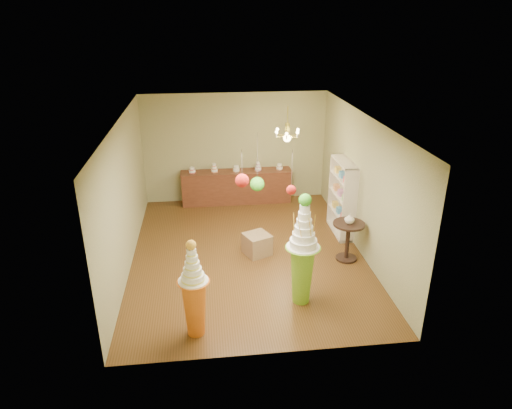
{
  "coord_description": "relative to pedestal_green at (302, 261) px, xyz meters",
  "views": [
    {
      "loc": [
        -0.86,
        -8.86,
        4.95
      ],
      "look_at": [
        0.19,
        0.0,
        1.17
      ],
      "focal_mm": 32.0,
      "sensor_mm": 36.0,
      "label": 1
    }
  ],
  "objects": [
    {
      "name": "wall_back",
      "position": [
        -0.8,
        5.16,
        0.65
      ],
      "size": [
        5.0,
        0.04,
        3.0
      ],
      "primitive_type": "cube",
      "color": "#9A9B6E",
      "rests_on": "ground"
    },
    {
      "name": "wall_right",
      "position": [
        1.7,
        1.91,
        0.65
      ],
      "size": [
        0.04,
        6.5,
        3.0
      ],
      "primitive_type": "cube",
      "color": "#9A9B6E",
      "rests_on": "ground"
    },
    {
      "name": "shelving_unit",
      "position": [
        1.54,
        2.71,
        0.05
      ],
      "size": [
        0.33,
        1.2,
        1.8
      ],
      "color": "beige",
      "rests_on": "floor"
    },
    {
      "name": "pom_red_right",
      "position": [
        -0.3,
        -0.29,
        1.49
      ],
      "size": [
        0.16,
        0.16,
        0.75
      ],
      "color": "#453B31",
      "rests_on": "ceiling"
    },
    {
      "name": "pedestal_orange",
      "position": [
        -1.92,
        -0.7,
        -0.18
      ],
      "size": [
        0.59,
        0.59,
        1.74
      ],
      "rotation": [
        0.0,
        0.0,
        -0.24
      ],
      "color": "orange",
      "rests_on": "floor"
    },
    {
      "name": "wall_front",
      "position": [
        -0.8,
        -1.34,
        0.65
      ],
      "size": [
        5.0,
        0.04,
        3.0
      ],
      "primitive_type": "cube",
      "color": "#9A9B6E",
      "rests_on": "ground"
    },
    {
      "name": "round_table",
      "position": [
        1.3,
        1.4,
        -0.29
      ],
      "size": [
        0.73,
        0.73,
        0.86
      ],
      "rotation": [
        0.0,
        0.0,
        -0.08
      ],
      "color": "black",
      "rests_on": "floor"
    },
    {
      "name": "burlap_riser",
      "position": [
        -0.59,
        1.87,
        -0.61
      ],
      "size": [
        0.68,
        0.68,
        0.47
      ],
      "primitive_type": "cube",
      "rotation": [
        0.0,
        0.0,
        0.42
      ],
      "color": "#91734F",
      "rests_on": "floor"
    },
    {
      "name": "ceiling",
      "position": [
        -0.8,
        1.91,
        2.15
      ],
      "size": [
        6.5,
        6.5,
        0.0
      ],
      "primitive_type": "plane",
      "rotation": [
        3.14,
        0.0,
        0.0
      ],
      "color": "beige",
      "rests_on": "ground"
    },
    {
      "name": "chandelier",
      "position": [
        0.27,
        3.21,
        1.45
      ],
      "size": [
        0.79,
        0.79,
        0.85
      ],
      "rotation": [
        0.0,
        0.0,
        0.29
      ],
      "color": "#E4D150",
      "rests_on": "ceiling"
    },
    {
      "name": "vase",
      "position": [
        1.3,
        1.4,
        0.12
      ],
      "size": [
        0.21,
        0.21,
        0.22
      ],
      "primitive_type": "imported",
      "rotation": [
        0.0,
        0.0,
        -0.02
      ],
      "color": "beige",
      "rests_on": "round_table"
    },
    {
      "name": "pom_red_left",
      "position": [
        -1.08,
        -0.18,
        1.64
      ],
      "size": [
        0.22,
        0.22,
        0.63
      ],
      "color": "#453B31",
      "rests_on": "ceiling"
    },
    {
      "name": "floor",
      "position": [
        -0.8,
        1.91,
        -0.85
      ],
      "size": [
        6.5,
        6.5,
        0.0
      ],
      "primitive_type": "plane",
      "color": "#513316",
      "rests_on": "ground"
    },
    {
      "name": "pedestal_green",
      "position": [
        0.0,
        0.0,
        0.0
      ],
      "size": [
        0.71,
        0.71,
        2.13
      ],
      "rotation": [
        0.0,
        0.0,
        0.24
      ],
      "color": "#76B327",
      "rests_on": "floor"
    },
    {
      "name": "sideboard",
      "position": [
        -0.8,
        4.88,
        -0.37
      ],
      "size": [
        3.04,
        0.54,
        1.16
      ],
      "color": "#5C2D1D",
      "rests_on": "floor"
    },
    {
      "name": "wall_left",
      "position": [
        -3.3,
        1.91,
        0.65
      ],
      "size": [
        0.04,
        6.5,
        3.0
      ],
      "primitive_type": "cube",
      "color": "#9A9B6E",
      "rests_on": "ground"
    },
    {
      "name": "pom_green_mid",
      "position": [
        -0.71,
        0.86,
        1.18
      ],
      "size": [
        0.27,
        0.27,
        1.11
      ],
      "color": "#453B31",
      "rests_on": "ceiling"
    }
  ]
}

